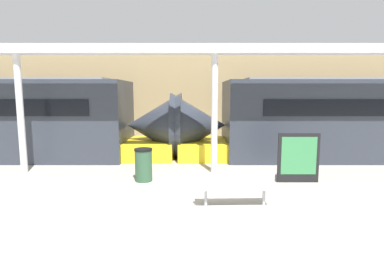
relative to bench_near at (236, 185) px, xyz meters
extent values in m
plane|color=#A8A093|center=(-0.60, -0.54, -0.52)|extent=(60.00, 60.00, 0.00)
cube|color=tan|center=(-0.60, 9.53, 1.98)|extent=(56.00, 0.20, 5.00)
cone|color=#2D333D|center=(-0.75, 5.48, 0.80)|extent=(2.21, 2.63, 2.63)
cube|color=yellow|center=(-0.54, 5.48, -0.17)|extent=(1.99, 2.46, 0.70)
cone|color=#2D333D|center=(-2.53, 5.48, 0.80)|extent=(2.21, 2.63, 2.63)
cube|color=yellow|center=(-2.74, 5.48, -0.17)|extent=(1.99, 2.46, 0.70)
cube|color=#ADB2B7|center=(0.00, 0.08, -0.07)|extent=(1.71, 0.49, 0.04)
cube|color=#ADB2B7|center=(0.00, -0.12, 0.14)|extent=(1.70, 0.09, 0.38)
cylinder|color=#ADB2B7|center=(-0.68, 0.06, -0.30)|extent=(0.07, 0.07, 0.43)
cylinder|color=#ADB2B7|center=(0.68, 0.10, -0.30)|extent=(0.07, 0.07, 0.43)
cylinder|color=#2D5138|center=(-2.44, 2.08, -0.06)|extent=(0.51, 0.51, 0.92)
cylinder|color=black|center=(-2.44, 2.08, 0.43)|extent=(0.53, 0.53, 0.06)
cube|color=black|center=(2.10, 1.94, 0.21)|extent=(1.21, 0.06, 1.45)
cube|color=#38844C|center=(2.10, 1.90, 0.28)|extent=(1.03, 0.01, 1.10)
cylinder|color=silver|center=(-0.27, 3.07, 1.40)|extent=(0.22, 0.22, 3.84)
cylinder|color=silver|center=(-6.57, 3.07, 1.40)|extent=(0.22, 0.22, 3.84)
cube|color=silver|center=(-0.27, 3.07, 3.46)|extent=(28.00, 0.60, 0.28)
camera|label=1|loc=(-1.00, -6.62, 2.08)|focal=28.00mm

